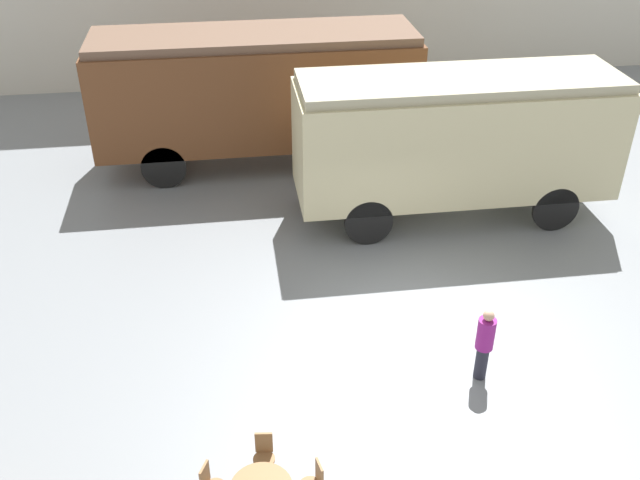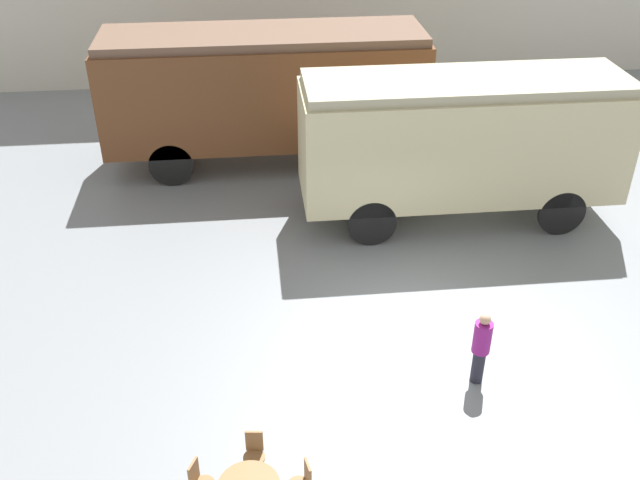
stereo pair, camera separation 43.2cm
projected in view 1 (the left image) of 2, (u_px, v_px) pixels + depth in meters
ground_plane at (409, 322)px, 15.23m from camera, size 80.00×80.00×0.00m
passenger_coach_wooden at (256, 88)px, 20.59m from camera, size 9.27×2.73×3.98m
passenger_coach_vintage at (456, 135)px, 17.99m from camera, size 8.08×2.55×3.80m
cafe_chair_1 at (264, 453)px, 11.56m from camera, size 0.36×0.37×0.87m
visitor_person at (485, 342)px, 13.35m from camera, size 0.34×0.34×1.59m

